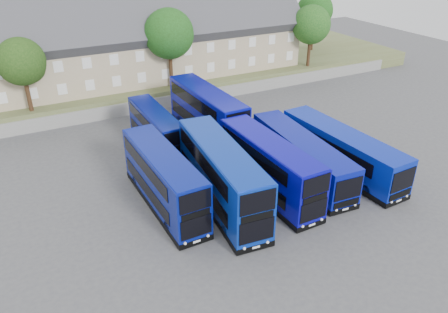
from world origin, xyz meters
TOP-DOWN VIEW (x-y plane):
  - ground at (0.00, 0.00)m, footprint 120.00×120.00m
  - retaining_wall at (0.00, 24.00)m, footprint 70.00×0.40m
  - earth_bank at (0.00, 34.00)m, footprint 80.00×20.00m
  - terrace_row at (-3.00, 30.00)m, footprint 48.00×10.40m
  - dd_front_left at (-6.84, 4.70)m, footprint 2.81×11.31m
  - dd_front_mid at (-2.90, 2.84)m, footprint 3.99×12.52m
  - dd_front_right at (1.21, 2.68)m, footprint 2.84×11.47m
  - dd_rear_left at (-4.06, 14.21)m, footprint 2.32×9.87m
  - dd_rear_right at (1.60, 14.73)m, footprint 3.18×12.30m
  - coach_east_a at (5.20, 3.77)m, footprint 3.60×12.99m
  - coach_east_b at (8.90, 2.93)m, footprint 3.37×13.32m
  - tree_west at (-13.85, 25.10)m, footprint 4.80×4.80m
  - tree_mid at (2.15, 25.60)m, footprint 5.76×5.76m
  - tree_east at (22.15, 25.10)m, footprint 5.12×5.12m
  - tree_far at (28.15, 32.10)m, footprint 5.44×5.44m

SIDE VIEW (x-z plane):
  - ground at x=0.00m, z-range 0.00..0.00m
  - retaining_wall at x=0.00m, z-range 0.00..1.50m
  - earth_bank at x=0.00m, z-range 0.00..2.00m
  - coach_east_a at x=5.20m, z-range -0.03..3.48m
  - coach_east_b at x=8.90m, z-range -0.03..3.58m
  - dd_rear_left at x=-4.06m, z-range -0.04..3.87m
  - dd_front_left at x=-6.84m, z-range -0.04..4.43m
  - dd_front_right at x=1.21m, z-range -0.04..4.50m
  - dd_rear_right at x=1.60m, z-range -0.04..4.82m
  - dd_front_mid at x=-2.90m, z-range -0.04..4.86m
  - terrace_row at x=-3.00m, z-range 1.00..12.20m
  - tree_west at x=-13.85m, z-range 3.23..10.88m
  - tree_east at x=22.15m, z-range 3.31..11.47m
  - tree_far at x=28.15m, z-range 3.39..12.06m
  - tree_mid at x=2.15m, z-range 3.48..12.66m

